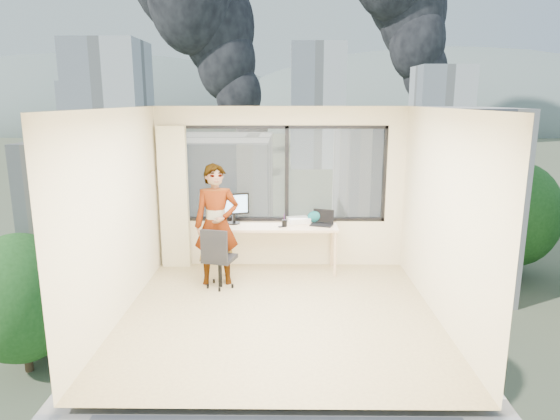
{
  "coord_description": "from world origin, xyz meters",
  "views": [
    {
      "loc": [
        0.07,
        -5.9,
        2.7
      ],
      "look_at": [
        0.0,
        1.0,
        1.15
      ],
      "focal_mm": 31.64,
      "sensor_mm": 36.0,
      "label": 1
    }
  ],
  "objects_px": {
    "desk": "(280,248)",
    "laptop": "(322,219)",
    "chair": "(220,257)",
    "game_console": "(298,220)",
    "monitor": "(234,208)",
    "person": "(217,225)",
    "handbag": "(315,217)"
  },
  "relations": [
    {
      "from": "monitor",
      "to": "game_console",
      "type": "height_order",
      "value": "monitor"
    },
    {
      "from": "game_console",
      "to": "laptop",
      "type": "height_order",
      "value": "laptop"
    },
    {
      "from": "person",
      "to": "game_console",
      "type": "xyz_separation_m",
      "value": [
        1.23,
        0.74,
        -0.11
      ]
    },
    {
      "from": "monitor",
      "to": "handbag",
      "type": "height_order",
      "value": "monitor"
    },
    {
      "from": "game_console",
      "to": "handbag",
      "type": "bearing_deg",
      "value": -19.66
    },
    {
      "from": "desk",
      "to": "handbag",
      "type": "xyz_separation_m",
      "value": [
        0.56,
        0.19,
        0.47
      ]
    },
    {
      "from": "monitor",
      "to": "laptop",
      "type": "xyz_separation_m",
      "value": [
        1.4,
        -0.1,
        -0.14
      ]
    },
    {
      "from": "monitor",
      "to": "game_console",
      "type": "xyz_separation_m",
      "value": [
        1.04,
        0.09,
        -0.21
      ]
    },
    {
      "from": "game_console",
      "to": "laptop",
      "type": "distance_m",
      "value": 0.41
    },
    {
      "from": "desk",
      "to": "laptop",
      "type": "bearing_deg",
      "value": 1.43
    },
    {
      "from": "game_console",
      "to": "handbag",
      "type": "relative_size",
      "value": 1.3
    },
    {
      "from": "chair",
      "to": "handbag",
      "type": "relative_size",
      "value": 3.62
    },
    {
      "from": "game_console",
      "to": "handbag",
      "type": "height_order",
      "value": "handbag"
    },
    {
      "from": "game_console",
      "to": "laptop",
      "type": "relative_size",
      "value": 0.94
    },
    {
      "from": "person",
      "to": "game_console",
      "type": "bearing_deg",
      "value": 23.74
    },
    {
      "from": "person",
      "to": "laptop",
      "type": "bearing_deg",
      "value": 11.84
    },
    {
      "from": "chair",
      "to": "laptop",
      "type": "xyz_separation_m",
      "value": [
        1.53,
        0.73,
        0.39
      ]
    },
    {
      "from": "chair",
      "to": "laptop",
      "type": "relative_size",
      "value": 2.61
    },
    {
      "from": "desk",
      "to": "person",
      "type": "xyz_separation_m",
      "value": [
        -0.94,
        -0.53,
        0.52
      ]
    },
    {
      "from": "game_console",
      "to": "chair",
      "type": "bearing_deg",
      "value": -158.54
    },
    {
      "from": "desk",
      "to": "laptop",
      "type": "relative_size",
      "value": 5.06
    },
    {
      "from": "person",
      "to": "chair",
      "type": "bearing_deg",
      "value": -79.79
    },
    {
      "from": "desk",
      "to": "monitor",
      "type": "bearing_deg",
      "value": 171.23
    },
    {
      "from": "monitor",
      "to": "handbag",
      "type": "xyz_separation_m",
      "value": [
        1.31,
        0.07,
        -0.15
      ]
    },
    {
      "from": "laptop",
      "to": "person",
      "type": "bearing_deg",
      "value": -142.73
    },
    {
      "from": "person",
      "to": "monitor",
      "type": "xyz_separation_m",
      "value": [
        0.19,
        0.65,
        0.1
      ]
    },
    {
      "from": "chair",
      "to": "person",
      "type": "relative_size",
      "value": 0.52
    },
    {
      "from": "person",
      "to": "monitor",
      "type": "relative_size",
      "value": 3.58
    },
    {
      "from": "chair",
      "to": "game_console",
      "type": "relative_size",
      "value": 2.79
    },
    {
      "from": "desk",
      "to": "handbag",
      "type": "bearing_deg",
      "value": 18.57
    },
    {
      "from": "monitor",
      "to": "game_console",
      "type": "bearing_deg",
      "value": -12.95
    },
    {
      "from": "monitor",
      "to": "chair",
      "type": "bearing_deg",
      "value": -116.65
    }
  ]
}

